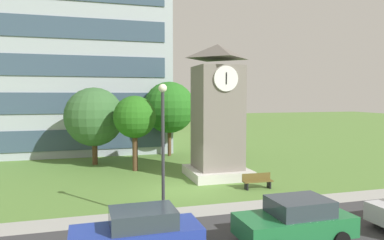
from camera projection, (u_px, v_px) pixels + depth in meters
The scene contains 11 objects.
ground_plane at pixel (185, 189), 20.75m from camera, with size 160.00×160.00×0.00m, color #567F38.
kerb_strip at pixel (206, 210), 16.99m from camera, with size 120.00×1.60×0.01m, color #9E9E99.
office_building at pixel (65, 71), 37.78m from camera, with size 19.74×15.81×16.00m.
clock_tower at pixel (217, 119), 23.69m from camera, with size 3.88×3.88×8.82m.
park_bench at pixel (257, 181), 20.93m from camera, with size 1.81×0.53×0.88m.
street_lamp at pixel (163, 137), 15.15m from camera, with size 0.36×0.36×5.96m.
tree_near_tower at pixel (169, 107), 32.09m from camera, with size 4.62×4.62×6.69m.
tree_by_building at pixel (94, 117), 27.99m from camera, with size 4.62×4.62×6.09m.
tree_streetside at pixel (135, 117), 25.68m from camera, with size 3.06×3.06×5.45m.
parked_car_blue at pixel (138, 234), 11.92m from camera, with size 4.35×1.96×1.69m.
parked_car_green at pixel (295, 221), 13.15m from camera, with size 4.27×2.12×1.69m.
Camera 1 is at (-5.28, -19.73, 5.48)m, focal length 33.40 mm.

